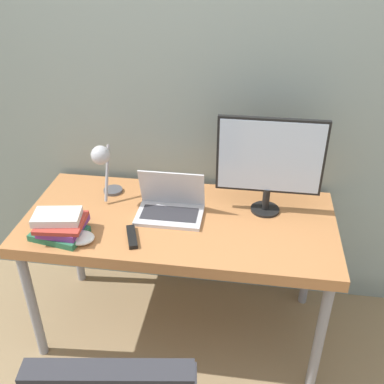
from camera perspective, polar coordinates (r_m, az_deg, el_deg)
ground_plane at (r=2.52m, az=-2.83°, el=-22.40°), size 12.00×12.00×0.00m
wall_back at (r=2.38m, az=-0.07°, el=13.41°), size 8.00×0.05×2.60m
desk at (r=2.28m, az=-1.60°, el=-4.70°), size 1.55×0.71×0.76m
laptop at (r=2.25m, az=-2.77°, el=-1.79°), size 0.33×0.22×0.22m
monitor at (r=2.19m, az=9.87°, el=4.05°), size 0.51×0.15×0.50m
desk_lamp at (r=2.30m, az=-11.23°, el=3.73°), size 0.10×0.22×0.33m
book_stack at (r=2.18m, az=-16.39°, el=-4.08°), size 0.27×0.23×0.12m
tv_remote at (r=2.12m, az=-7.64°, el=-5.66°), size 0.09×0.17×0.02m
game_controller at (r=2.14m, az=-14.03°, el=-5.65°), size 0.14×0.11×0.04m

